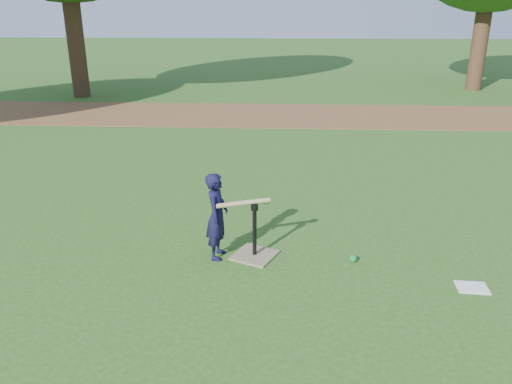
{
  "coord_description": "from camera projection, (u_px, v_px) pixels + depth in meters",
  "views": [
    {
      "loc": [
        0.17,
        -5.13,
        2.61
      ],
      "look_at": [
        -0.11,
        0.12,
        0.65
      ],
      "focal_mm": 35.0,
      "sensor_mm": 36.0,
      "label": 1
    }
  ],
  "objects": [
    {
      "name": "dirt_strip",
      "position": [
        276.0,
        115.0,
        12.73
      ],
      "size": [
        24.0,
        3.0,
        0.01
      ],
      "primitive_type": "cube",
      "color": "brown",
      "rests_on": "ground"
    },
    {
      "name": "ground",
      "position": [
        265.0,
        249.0,
        5.72
      ],
      "size": [
        80.0,
        80.0,
        0.0
      ],
      "primitive_type": "plane",
      "color": "#285116",
      "rests_on": "ground"
    },
    {
      "name": "batting_tee",
      "position": [
        255.0,
        247.0,
        5.52
      ],
      "size": [
        0.57,
        0.57,
        0.61
      ],
      "color": "#8D795A",
      "rests_on": "ground"
    },
    {
      "name": "swing_action",
      "position": [
        245.0,
        203.0,
        5.34
      ],
      "size": [
        0.62,
        0.29,
        0.09
      ],
      "color": "tan",
      "rests_on": "ground"
    },
    {
      "name": "child",
      "position": [
        217.0,
        216.0,
        5.38
      ],
      "size": [
        0.27,
        0.38,
        0.97
      ],
      "primitive_type": "imported",
      "rotation": [
        0.0,
        0.0,
        1.47
      ],
      "color": "black",
      "rests_on": "ground"
    },
    {
      "name": "clipboard",
      "position": [
        472.0,
        288.0,
        4.92
      ],
      "size": [
        0.32,
        0.25,
        0.01
      ],
      "primitive_type": "cube",
      "rotation": [
        0.0,
        0.0,
        -0.07
      ],
      "color": "white",
      "rests_on": "ground"
    },
    {
      "name": "wiffle_ball_ground",
      "position": [
        353.0,
        259.0,
        5.42
      ],
      "size": [
        0.08,
        0.08,
        0.08
      ],
      "primitive_type": "sphere",
      "color": "#0C8C36",
      "rests_on": "ground"
    }
  ]
}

